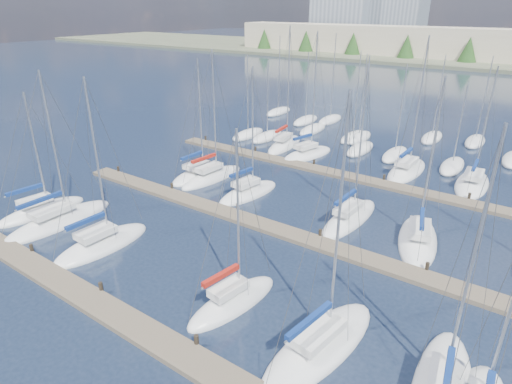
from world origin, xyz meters
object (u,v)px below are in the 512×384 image
Objects in this scene: sailboat_d at (233,302)px; sailboat_k at (349,218)px; sailboat_i at (212,177)px; sailboat_p at (407,171)px; sailboat_a at (41,211)px; sailboat_e at (320,345)px; sailboat_l at (418,240)px; sailboat_o at (307,154)px; sailboat_n at (284,145)px; sailboat_b at (59,221)px; sailboat_j at (248,193)px; sailboat_c at (102,244)px; sailboat_q at (472,184)px; sailboat_h at (199,174)px.

sailboat_d is 0.86× the size of sailboat_k.
sailboat_i is 20.92m from sailboat_p.
sailboat_a is (-6.91, -14.62, -0.01)m from sailboat_i.
sailboat_a is at bearing -171.87° from sailboat_d.
sailboat_e is 14.18m from sailboat_l.
sailboat_i is at bearing -179.40° from sailboat_k.
sailboat_i reaches higher than sailboat_d.
sailboat_k reaches higher than sailboat_a.
sailboat_o is (-16.70, 12.94, 0.02)m from sailboat_l.
sailboat_n is (-13.99, 28.60, 0.01)m from sailboat_d.
sailboat_a is 36.27m from sailboat_p.
sailboat_b is 1.04× the size of sailboat_j.
sailboat_p reaches higher than sailboat_c.
sailboat_k is (15.50, -0.47, -0.01)m from sailboat_i.
sailboat_p is 1.00× the size of sailboat_o.
sailboat_c is at bearing 3.37° from sailboat_a.
sailboat_n is (4.27, 28.60, 0.03)m from sailboat_b.
sailboat_l reaches higher than sailboat_b.
sailboat_k reaches higher than sailboat_j.
sailboat_b is (-18.26, 0.00, -0.02)m from sailboat_d.
sailboat_e is 1.06× the size of sailboat_k.
sailboat_q is at bearing 48.47° from sailboat_j.
sailboat_k is at bearing -90.24° from sailboat_p.
sailboat_k reaches higher than sailboat_c.
sailboat_h is 0.94× the size of sailboat_k.
sailboat_i is at bearing 70.83° from sailboat_a.
sailboat_o is (4.53, 12.16, -0.00)m from sailboat_i.
sailboat_b is 1.17× the size of sailboat_a.
sailboat_b is at bearing -135.73° from sailboat_q.
sailboat_h is at bearing -169.28° from sailboat_i.
sailboat_n is at bearing 81.48° from sailboat_b.
sailboat_d is 0.82× the size of sailboat_e.
sailboat_d is at bearing -108.81° from sailboat_q.
sailboat_p reaches higher than sailboat_l.
sailboat_l is at bearing 2.23° from sailboat_i.
sailboat_j is at bearing 53.75° from sailboat_a.
sailboat_e is 27.16m from sailboat_a.
sailboat_d is 0.77× the size of sailboat_n.
sailboat_h is at bearing -152.96° from sailboat_q.
sailboat_e is 26.36m from sailboat_h.
sailboat_i is at bearing 74.86° from sailboat_b.
sailboat_h is 0.86× the size of sailboat_p.
sailboat_n reaches higher than sailboat_j.
sailboat_d is 0.94× the size of sailboat_q.
sailboat_i is 1.22× the size of sailboat_a.
sailboat_p is at bearing 106.89° from sailboat_e.
sailboat_i is 13.83m from sailboat_n.
sailboat_e is 1.08× the size of sailboat_c.
sailboat_k is at bearing 0.73° from sailboat_h.
sailboat_n is (-22.16, 0.26, 0.02)m from sailboat_q.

